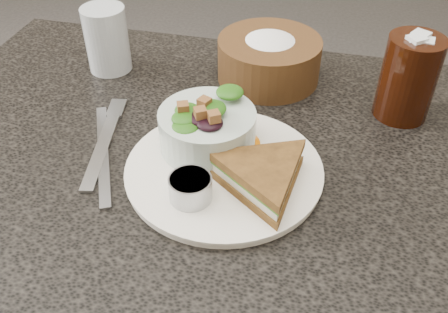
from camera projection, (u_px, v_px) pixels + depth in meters
name	position (u px, v px, depth m)	size (l,w,h in m)	color
dining_table	(227.00, 313.00, 0.93)	(1.00, 0.70, 0.75)	black
dinner_plate	(224.00, 170.00, 0.67)	(0.26, 0.26, 0.01)	silver
sandwich	(263.00, 176.00, 0.62)	(0.15, 0.15, 0.04)	brown
salad_bowl	(207.00, 123.00, 0.67)	(0.13, 0.13, 0.08)	#ABBEB4
dressing_ramekin	(191.00, 188.00, 0.61)	(0.05, 0.05, 0.03)	#A1A4A9
orange_wedge	(239.00, 136.00, 0.69)	(0.06, 0.06, 0.03)	orange
fork	(103.00, 146.00, 0.71)	(0.02, 0.19, 0.01)	#B1B2B4
knife	(103.00, 153.00, 0.70)	(0.01, 0.22, 0.00)	#929599
bread_basket	(269.00, 53.00, 0.83)	(0.17, 0.17, 0.10)	#543319
cola_glass	(409.00, 75.00, 0.73)	(0.08, 0.08, 0.14)	black
water_glass	(107.00, 39.00, 0.85)	(0.07, 0.07, 0.11)	#A9B3B9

